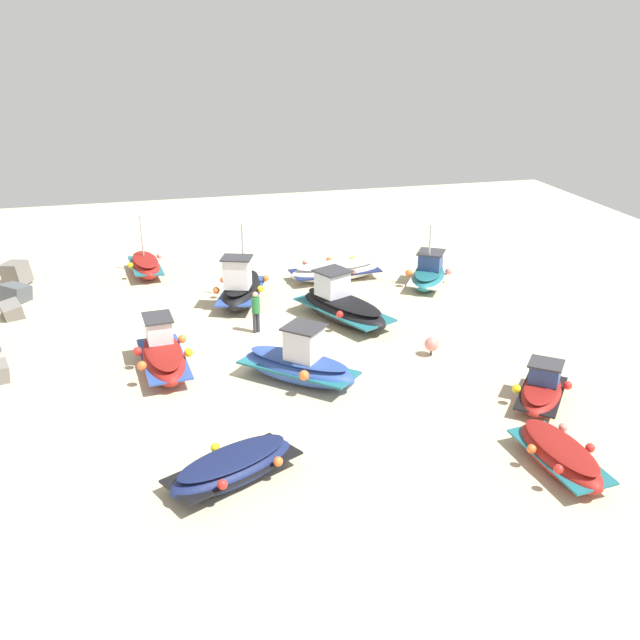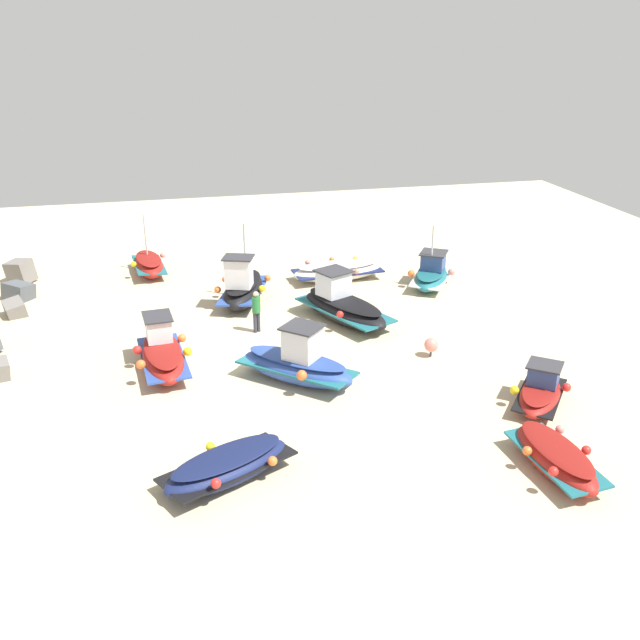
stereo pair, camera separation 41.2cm
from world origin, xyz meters
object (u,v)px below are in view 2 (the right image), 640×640
at_px(fishing_boat_0, 243,288).
at_px(fishing_boat_7, 541,391).
at_px(fishing_boat_3, 343,306).
at_px(person_walking, 256,309).
at_px(fishing_boat_1, 228,466).
at_px(mooring_buoy_0, 431,345).
at_px(fishing_boat_9, 432,274).
at_px(fishing_boat_8, 149,265).
at_px(fishing_boat_6, 338,271).
at_px(fishing_boat_4, 162,353).
at_px(fishing_boat_5, 556,458).
at_px(fishing_boat_2, 298,364).

xyz_separation_m(fishing_boat_0, fishing_boat_7, (-10.98, -7.97, -0.27)).
bearing_deg(fishing_boat_3, person_walking, 70.18).
height_order(fishing_boat_3, person_walking, fishing_boat_3).
height_order(fishing_boat_1, mooring_buoy_0, fishing_boat_1).
bearing_deg(fishing_boat_9, fishing_boat_1, 172.57).
xyz_separation_m(fishing_boat_0, fishing_boat_8, (4.97, 3.88, -0.25)).
height_order(fishing_boat_0, fishing_boat_6, fishing_boat_0).
xyz_separation_m(fishing_boat_4, mooring_buoy_0, (-1.22, -9.47, -0.12)).
bearing_deg(fishing_boat_4, fishing_boat_3, -74.10).
distance_m(fishing_boat_1, fishing_boat_5, 8.74).
distance_m(fishing_boat_0, person_walking, 3.25).
bearing_deg(fishing_boat_2, fishing_boat_9, 88.31).
bearing_deg(mooring_buoy_0, fishing_boat_5, -175.74).
bearing_deg(fishing_boat_2, mooring_buoy_0, 51.99).
xyz_separation_m(fishing_boat_4, person_walking, (2.44, -3.67, 0.40)).
distance_m(fishing_boat_0, fishing_boat_5, 15.86).
distance_m(fishing_boat_4, fishing_boat_8, 10.64).
distance_m(fishing_boat_1, person_walking, 9.86).
height_order(fishing_boat_3, fishing_boat_9, fishing_boat_9).
distance_m(fishing_boat_0, mooring_buoy_0, 9.08).
bearing_deg(fishing_boat_0, fishing_boat_5, 43.59).
height_order(fishing_boat_2, fishing_boat_7, fishing_boat_2).
xyz_separation_m(fishing_boat_1, fishing_boat_2, (5.13, -2.93, 0.23)).
relative_size(fishing_boat_0, fishing_boat_5, 1.22).
xyz_separation_m(fishing_boat_8, fishing_boat_9, (-4.67, -12.61, 0.07)).
relative_size(fishing_boat_3, fishing_boat_7, 1.57).
height_order(fishing_boat_2, fishing_boat_4, fishing_boat_2).
distance_m(fishing_boat_7, fishing_boat_8, 19.87).
relative_size(fishing_boat_5, mooring_buoy_0, 4.81).
xyz_separation_m(fishing_boat_3, fishing_boat_6, (4.94, -1.06, -0.20)).
distance_m(fishing_boat_3, fishing_boat_5, 11.93).
distance_m(fishing_boat_0, fishing_boat_4, 6.70).
bearing_deg(fishing_boat_7, fishing_boat_0, 75.00).
distance_m(fishing_boat_0, fishing_boat_1, 13.01).
xyz_separation_m(fishing_boat_5, fishing_boat_8, (19.45, 10.35, 0.02)).
relative_size(fishing_boat_6, mooring_buoy_0, 6.23).
bearing_deg(fishing_boat_7, fishing_boat_2, 104.41).
height_order(fishing_boat_2, fishing_boat_8, fishing_boat_8).
bearing_deg(fishing_boat_7, fishing_boat_1, 139.39).
height_order(fishing_boat_4, person_walking, fishing_boat_4).
xyz_separation_m(fishing_boat_3, fishing_boat_7, (-8.09, -4.31, -0.19)).
bearing_deg(fishing_boat_9, fishing_boat_8, 101.82).
xyz_separation_m(fishing_boat_3, mooring_buoy_0, (-4.01, -2.23, -0.18)).
distance_m(fishing_boat_2, fishing_boat_7, 7.88).
xyz_separation_m(fishing_boat_2, fishing_boat_3, (4.81, -2.86, -0.02)).
xyz_separation_m(fishing_boat_4, fishing_boat_7, (-5.31, -11.55, -0.14)).
relative_size(fishing_boat_9, person_walking, 2.16).
xyz_separation_m(fishing_boat_7, person_walking, (7.74, 7.87, 0.53)).
bearing_deg(fishing_boat_6, fishing_boat_2, -117.20).
height_order(fishing_boat_0, fishing_boat_5, fishing_boat_0).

